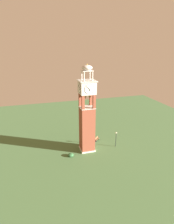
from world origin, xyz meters
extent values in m
plane|color=#476B3D|center=(0.00, 0.00, 0.00)|extent=(80.00, 80.00, 0.00)
cube|color=brown|center=(0.00, 0.00, 5.09)|extent=(2.94, 2.94, 10.18)
cube|color=beige|center=(0.00, 0.00, 0.17)|extent=(3.14, 3.14, 0.35)
cube|color=black|center=(0.00, -1.49, 1.15)|extent=(1.10, 0.04, 2.20)
cylinder|color=beige|center=(0.00, -1.49, 2.55)|extent=(1.10, 0.04, 1.10)
cube|color=brown|center=(-1.19, -1.19, 11.70)|extent=(0.56, 0.56, 3.05)
cube|color=brown|center=(1.19, -1.19, 11.70)|extent=(0.56, 0.56, 3.05)
cube|color=brown|center=(-1.19, 1.19, 11.70)|extent=(0.56, 0.56, 3.05)
cube|color=brown|center=(1.19, 1.19, 11.70)|extent=(0.56, 0.56, 3.05)
cube|color=beige|center=(0.00, 0.00, 10.24)|extent=(3.10, 3.10, 0.12)
cone|color=brown|center=(0.66, 0.07, 12.49)|extent=(0.43, 0.43, 0.45)
cone|color=brown|center=(0.32, 0.58, 12.49)|extent=(0.41, 0.41, 0.54)
cone|color=brown|center=(-0.47, 0.47, 12.49)|extent=(0.39, 0.39, 0.45)
cone|color=brown|center=(-0.49, -0.45, 12.49)|extent=(0.55, 0.55, 0.51)
cone|color=brown|center=(0.25, -0.61, 12.49)|extent=(0.42, 0.42, 0.38)
cube|color=beige|center=(0.00, 0.00, 14.52)|extent=(3.18, 3.18, 2.59)
cylinder|color=white|center=(0.00, -1.61, 14.52)|extent=(1.97, 0.05, 1.97)
torus|color=black|center=(0.00, -1.61, 14.52)|extent=(1.99, 0.06, 1.99)
cube|color=black|center=(-0.09, -1.67, 14.29)|extent=(0.27, 0.03, 0.49)
cube|color=black|center=(0.29, -1.67, 14.79)|extent=(0.62, 0.03, 0.58)
cylinder|color=white|center=(0.00, 1.61, 14.52)|extent=(1.97, 0.05, 1.97)
torus|color=black|center=(0.00, 1.61, 14.52)|extent=(1.99, 0.06, 1.99)
cube|color=black|center=(-0.09, 1.67, 14.29)|extent=(0.27, 0.03, 0.49)
cube|color=black|center=(0.29, 1.67, 14.79)|extent=(0.62, 0.03, 0.58)
cylinder|color=white|center=(-1.61, 0.00, 14.52)|extent=(0.05, 1.97, 1.97)
torus|color=black|center=(-1.61, 0.00, 14.52)|extent=(0.06, 1.99, 1.99)
cube|color=black|center=(-1.67, -0.09, 14.29)|extent=(0.03, 0.27, 0.49)
cube|color=black|center=(-1.67, 0.29, 14.79)|extent=(0.03, 0.62, 0.58)
cylinder|color=white|center=(1.61, 0.00, 14.52)|extent=(0.05, 1.97, 1.97)
torus|color=black|center=(1.61, 0.00, 14.52)|extent=(0.06, 1.99, 1.99)
cube|color=black|center=(1.67, -0.09, 14.29)|extent=(0.03, 0.27, 0.49)
cube|color=black|center=(1.67, 0.29, 14.79)|extent=(0.03, 0.62, 0.58)
cube|color=beige|center=(0.00, 0.00, 15.89)|extent=(3.54, 3.54, 0.16)
cylinder|color=beige|center=(-0.87, -0.87, 16.91)|extent=(0.22, 0.22, 1.88)
cylinder|color=beige|center=(0.87, -0.87, 16.91)|extent=(0.22, 0.22, 1.88)
cylinder|color=beige|center=(-0.87, 0.87, 16.91)|extent=(0.22, 0.22, 1.88)
cylinder|color=beige|center=(0.87, 0.87, 16.91)|extent=(0.22, 0.22, 1.88)
cube|color=beige|center=(0.00, 0.00, 17.91)|extent=(2.19, 2.19, 0.12)
ellipsoid|color=beige|center=(0.00, 0.00, 18.48)|extent=(2.11, 2.11, 1.02)
sphere|color=#B79338|center=(0.00, 0.00, 19.11)|extent=(0.24, 0.24, 0.24)
cube|color=brown|center=(3.32, -3.63, 0.45)|extent=(1.42, 1.46, 0.06)
cube|color=brown|center=(3.46, -3.50, 0.73)|extent=(1.14, 1.19, 0.44)
cube|color=#2D2D33|center=(3.82, -4.15, 0.21)|extent=(0.34, 0.33, 0.42)
cube|color=#2D2D33|center=(2.82, -3.11, 0.21)|extent=(0.34, 0.33, 0.42)
cylinder|color=black|center=(-0.64, -6.86, 1.69)|extent=(0.12, 0.12, 3.38)
sphere|color=#F9EFCC|center=(-0.64, -6.86, 3.56)|extent=(0.36, 0.36, 0.36)
cylinder|color=#4C4C51|center=(2.94, -2.48, 0.40)|extent=(0.52, 0.52, 0.80)
ellipsoid|color=#336638|center=(-1.73, 4.18, 0.31)|extent=(1.26, 1.26, 0.62)
camera|label=1|loc=(-36.44, 10.78, 22.79)|focal=30.23mm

